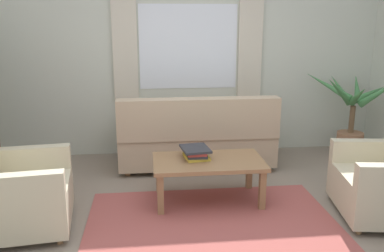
# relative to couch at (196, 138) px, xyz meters

# --- Properties ---
(ground_plane) EXTENTS (6.24, 6.24, 0.00)m
(ground_plane) POSITION_rel_couch_xyz_m (-0.04, -1.57, -0.37)
(ground_plane) COLOR gray
(wall_back) EXTENTS (5.32, 0.12, 2.60)m
(wall_back) POSITION_rel_couch_xyz_m (-0.04, 0.69, 0.93)
(wall_back) COLOR beige
(wall_back) RESTS_ON ground_plane
(window_with_curtains) EXTENTS (1.98, 0.07, 1.40)m
(window_with_curtains) POSITION_rel_couch_xyz_m (-0.04, 0.61, 1.08)
(window_with_curtains) COLOR white
(area_rug) EXTENTS (2.27, 1.63, 0.01)m
(area_rug) POSITION_rel_couch_xyz_m (-0.04, -1.57, -0.36)
(area_rug) COLOR #9E4C47
(area_rug) RESTS_ON ground_plane
(couch) EXTENTS (1.90, 0.82, 0.92)m
(couch) POSITION_rel_couch_xyz_m (0.00, 0.00, 0.00)
(couch) COLOR tan
(couch) RESTS_ON ground_plane
(armchair_left) EXTENTS (0.91, 0.93, 0.88)m
(armchair_left) POSITION_rel_couch_xyz_m (-1.76, -1.42, -0.01)
(armchair_left) COLOR #BCB293
(armchair_left) RESTS_ON ground_plane
(coffee_table) EXTENTS (1.10, 0.64, 0.44)m
(coffee_table) POSITION_rel_couch_xyz_m (-0.00, -1.02, 0.01)
(coffee_table) COLOR olive
(coffee_table) RESTS_ON ground_plane
(book_stack_on_table) EXTENTS (0.31, 0.36, 0.11)m
(book_stack_on_table) POSITION_rel_couch_xyz_m (-0.12, -0.95, 0.13)
(book_stack_on_table) COLOR gold
(book_stack_on_table) RESTS_ON coffee_table
(potted_plant) EXTENTS (1.05, 1.02, 1.19)m
(potted_plant) POSITION_rel_couch_xyz_m (2.09, 0.17, 0.18)
(potted_plant) COLOR #9E6B4C
(potted_plant) RESTS_ON ground_plane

